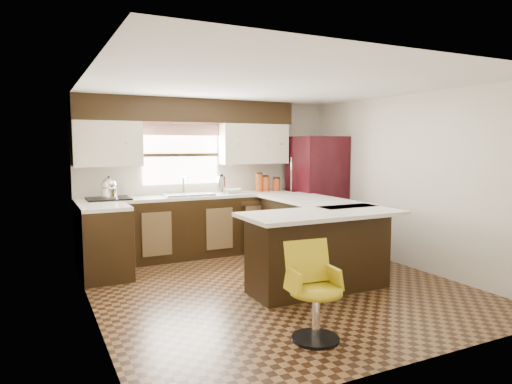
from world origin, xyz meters
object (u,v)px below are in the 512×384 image
refrigerator (317,192)px  bar_chair (316,293)px  peninsula_long (311,234)px  peninsula_return (319,252)px

refrigerator → bar_chair: bearing=-123.9°
peninsula_long → refrigerator: refrigerator is taller
peninsula_long → peninsula_return: 1.11m
bar_chair → peninsula_long: bearing=63.2°
peninsula_return → bar_chair: bearing=-125.1°
peninsula_return → refrigerator: refrigerator is taller
peninsula_long → refrigerator: (0.78, 1.03, 0.47)m
peninsula_long → peninsula_return: bearing=-118.3°
refrigerator → bar_chair: 3.84m
peninsula_return → refrigerator: (1.31, 2.01, 0.47)m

